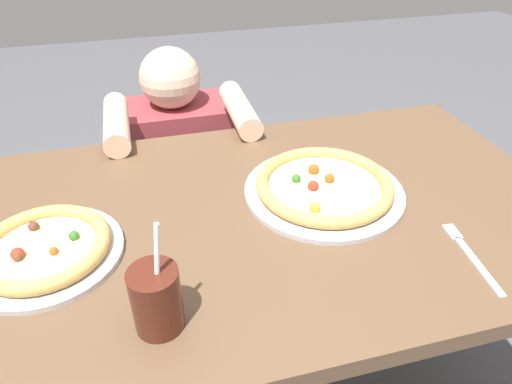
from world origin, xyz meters
The scene contains 6 objects.
dining_table centered at (0.00, 0.00, 0.64)m, with size 1.37×0.80×0.75m.
pizza_near centered at (-0.44, -0.03, 0.77)m, with size 0.29×0.29×0.04m.
pizza_far centered at (0.15, 0.03, 0.77)m, with size 0.37×0.37×0.04m.
drink_cup_colored centered at (-0.25, -0.25, 0.81)m, with size 0.08×0.08×0.21m.
fork centered at (0.35, -0.24, 0.75)m, with size 0.04×0.20×0.00m.
diner_seated centered at (-0.12, 0.67, 0.41)m, with size 0.42×0.53×0.91m.
Camera 1 is at (-0.22, -0.78, 1.36)m, focal length 32.46 mm.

